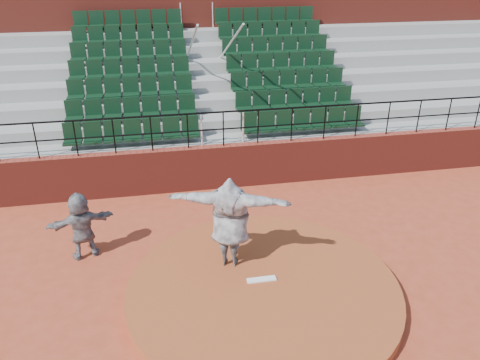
{
  "coord_description": "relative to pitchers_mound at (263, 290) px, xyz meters",
  "views": [
    {
      "loc": [
        -1.87,
        -7.31,
        6.28
      ],
      "look_at": [
        0.0,
        2.5,
        1.4
      ],
      "focal_mm": 35.0,
      "sensor_mm": 36.0,
      "label": 1
    }
  ],
  "objects": [
    {
      "name": "ground",
      "position": [
        0.0,
        0.0,
        -0.12
      ],
      "size": [
        90.0,
        90.0,
        0.0
      ],
      "primitive_type": "plane",
      "color": "#A53F25",
      "rests_on": "ground"
    },
    {
      "name": "pitching_rubber",
      "position": [
        0.0,
        0.15,
        0.14
      ],
      "size": [
        0.6,
        0.15,
        0.03
      ],
      "primitive_type": "cube",
      "color": "white",
      "rests_on": "pitchers_mound"
    },
    {
      "name": "pitchers_mound",
      "position": [
        0.0,
        0.0,
        0.0
      ],
      "size": [
        5.5,
        5.5,
        0.25
      ],
      "primitive_type": "cylinder",
      "color": "#994522",
      "rests_on": "ground"
    },
    {
      "name": "seating_deck",
      "position": [
        0.0,
        8.64,
        1.33
      ],
      "size": [
        24.0,
        5.97,
        4.63
      ],
      "color": "gray",
      "rests_on": "ground"
    },
    {
      "name": "wall_railing",
      "position": [
        0.0,
        5.0,
        1.9
      ],
      "size": [
        24.04,
        0.05,
        1.03
      ],
      "color": "black",
      "rests_on": "boundary_wall"
    },
    {
      "name": "fielder",
      "position": [
        -3.68,
        2.1,
        0.67
      ],
      "size": [
        1.55,
        0.82,
        1.59
      ],
      "primitive_type": "imported",
      "rotation": [
        0.0,
        0.0,
        3.39
      ],
      "color": "black",
      "rests_on": "ground"
    },
    {
      "name": "pitcher",
      "position": [
        -0.52,
        0.88,
        1.14
      ],
      "size": [
        2.58,
        1.46,
        2.03
      ],
      "primitive_type": "imported",
      "rotation": [
        0.0,
        0.0,
        2.81
      ],
      "color": "black",
      "rests_on": "pitchers_mound"
    },
    {
      "name": "press_box_facade",
      "position": [
        0.0,
        12.6,
        3.43
      ],
      "size": [
        24.0,
        3.0,
        7.1
      ],
      "primitive_type": "cube",
      "color": "maroon",
      "rests_on": "ground"
    },
    {
      "name": "boundary_wall",
      "position": [
        0.0,
        5.0,
        0.53
      ],
      "size": [
        24.0,
        0.3,
        1.3
      ],
      "primitive_type": "cube",
      "color": "maroon",
      "rests_on": "ground"
    }
  ]
}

